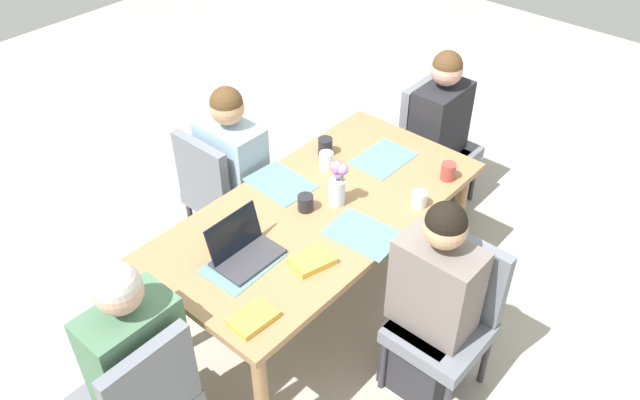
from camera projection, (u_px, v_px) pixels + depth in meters
name	position (u px, v px, depth m)	size (l,w,h in m)	color
ground_plane	(320.00, 303.00, 3.86)	(10.00, 10.00, 0.00)	#B2A899
dining_table	(320.00, 219.00, 3.45)	(1.87, 0.93, 0.75)	#9E754C
chair_head_left_left_near	(142.00, 397.00, 2.77)	(0.44, 0.44, 0.90)	slate
person_head_left_left_near	(142.00, 375.00, 2.83)	(0.40, 0.36, 1.19)	#2D2D33
chair_head_right_left_mid	(432.00, 139.00, 4.38)	(0.44, 0.44, 0.90)	slate
person_head_right_left_mid	(437.00, 143.00, 4.29)	(0.40, 0.36, 1.19)	#2D2D33
chair_far_left_far	(220.00, 190.00, 3.93)	(0.44, 0.44, 0.90)	slate
person_far_left_far	(235.00, 184.00, 3.93)	(0.36, 0.40, 1.19)	#2D2D33
chair_near_right_near	(450.00, 312.00, 3.15)	(0.44, 0.44, 0.90)	slate
person_near_right_near	(432.00, 311.00, 3.12)	(0.36, 0.40, 1.19)	#2D2D33
flower_vase	(338.00, 183.00, 3.34)	(0.09, 0.10, 0.27)	silver
placemat_head_left_left_near	(242.00, 263.00, 3.06)	(0.36, 0.26, 0.00)	slate
placemat_head_right_left_mid	(383.00, 159.00, 3.75)	(0.36, 0.26, 0.00)	slate
placemat_far_left_far	(280.00, 183.00, 3.56)	(0.36, 0.26, 0.00)	slate
placemat_near_right_near	(363.00, 234.00, 3.23)	(0.36, 0.26, 0.00)	slate
laptop_head_left_left_near	(244.00, 250.00, 3.07)	(0.32, 0.22, 0.21)	#38383D
coffee_mug_near_left	(306.00, 203.00, 3.35)	(0.08, 0.08, 0.09)	#232328
coffee_mug_near_right	(419.00, 199.00, 3.38)	(0.08, 0.08, 0.09)	white
coffee_mug_centre_left	(326.00, 160.00, 3.65)	(0.08, 0.08, 0.10)	white
coffee_mug_centre_right	(325.00, 146.00, 3.76)	(0.09, 0.09, 0.11)	#232328
coffee_mug_far_left	(448.00, 171.00, 3.57)	(0.08, 0.08, 0.10)	#AD3D38
book_red_cover	(312.00, 261.00, 3.05)	(0.20, 0.14, 0.04)	gold
book_blue_cover	(253.00, 318.00, 2.77)	(0.20, 0.14, 0.03)	gold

